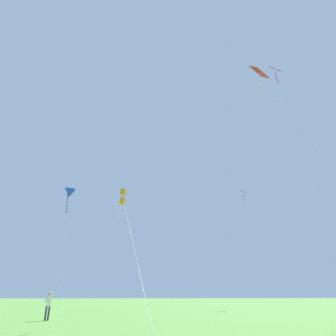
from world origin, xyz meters
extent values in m
cube|color=orange|center=(0.97, 14.08, 7.55)|extent=(0.43, 0.47, 0.44)
cube|color=orange|center=(0.97, 14.08, 6.94)|extent=(0.43, 0.47, 0.44)
cylinder|color=#3F382D|center=(0.97, 14.08, 7.25)|extent=(0.03, 0.03, 0.87)
cylinder|color=silver|center=(0.78, 14.23, 6.26)|extent=(0.45, 0.38, 1.21)
cylinder|color=silver|center=(1.49, 8.55, 3.58)|extent=(1.06, 11.07, 7.17)
cube|color=purple|center=(20.37, 24.73, 29.99)|extent=(1.93, 1.13, 1.70)
cylinder|color=#3F382D|center=(20.37, 24.73, 29.99)|extent=(1.45, 0.53, 0.97)
cylinder|color=red|center=(20.46, 24.74, 28.41)|extent=(0.27, 0.11, 1.85)
cylinder|color=silver|center=(19.36, 20.46, 14.92)|extent=(2.04, 8.57, 29.84)
cube|color=black|center=(20.10, 38.58, 16.96)|extent=(1.05, 0.99, 0.97)
cylinder|color=#3F382D|center=(20.10, 38.58, 16.96)|extent=(0.90, 0.04, 0.47)
cylinder|color=red|center=(20.17, 38.74, 16.01)|extent=(0.20, 0.39, 1.15)
cylinder|color=silver|center=(21.17, 34.54, 8.44)|extent=(2.15, 8.08, 16.88)
cone|color=blue|center=(-7.23, 39.48, 16.03)|extent=(2.45, 2.37, 2.02)
cylinder|color=black|center=(-7.11, 39.39, 13.86)|extent=(0.35, 0.31, 3.03)
cylinder|color=silver|center=(-6.23, 35.99, 7.94)|extent=(2.00, 7.00, 15.88)
cube|color=red|center=(14.61, 18.89, 23.50)|extent=(2.25, 2.15, 1.61)
cylinder|color=#3F382D|center=(14.61, 18.89, 23.50)|extent=(1.91, 0.61, 0.57)
cylinder|color=silver|center=(14.49, 18.87, 21.65)|extent=(0.35, 0.14, 2.18)
cylinder|color=silver|center=(16.57, 15.12, 11.67)|extent=(3.95, 7.56, 23.33)
cylinder|color=#2D3351|center=(-3.17, 17.28, 0.41)|extent=(0.11, 0.11, 0.82)
cylinder|color=#2D3351|center=(-3.34, 17.23, 0.41)|extent=(0.11, 0.11, 0.82)
cube|color=white|center=(-3.25, 17.25, 1.13)|extent=(0.25, 0.24, 0.62)
cylinder|color=white|center=(-3.13, 17.29, 1.29)|extent=(0.29, 0.16, 0.58)
cylinder|color=white|center=(-3.38, 17.22, 1.29)|extent=(0.29, 0.16, 0.58)
sphere|color=tan|center=(-3.25, 17.25, 1.55)|extent=(0.23, 0.23, 0.23)
camera|label=1|loc=(1.01, -4.20, 1.41)|focal=31.52mm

